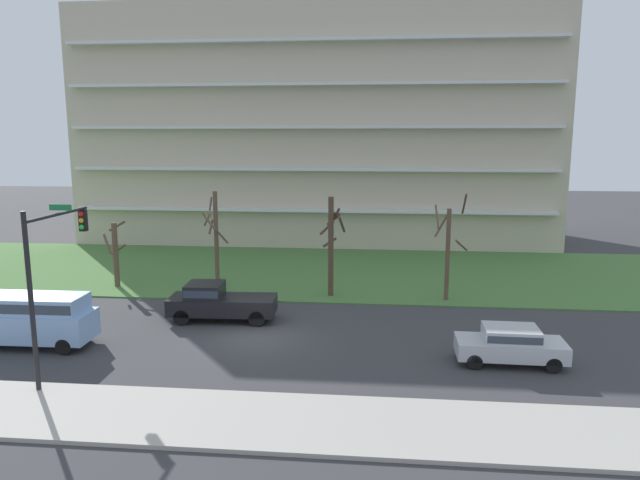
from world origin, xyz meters
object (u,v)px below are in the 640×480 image
sedan_silver_center_left (510,344)px  van_blue_center_right (33,316)px  tree_far_left (115,253)px  traffic_signal_mast (50,264)px  pickup_black_near_left (218,301)px  tree_right (448,248)px  tree_center (331,243)px  tree_left (216,238)px

sedan_silver_center_left → van_blue_center_right: size_ratio=0.85×
tree_far_left → traffic_signal_mast: bearing=-74.1°
tree_far_left → pickup_black_near_left: (8.11, -5.89, -1.17)m
pickup_black_near_left → sedan_silver_center_left: 14.33m
van_blue_center_right → tree_far_left: bearing=94.3°
tree_right → van_blue_center_right: bearing=-154.3°
tree_center → pickup_black_near_left: (-5.41, -5.08, -2.18)m
tree_left → pickup_black_near_left: size_ratio=1.10×
tree_far_left → sedan_silver_center_left: (21.71, -10.38, -1.32)m
pickup_black_near_left → traffic_signal_mast: bearing=58.7°
tree_left → traffic_signal_mast: bearing=-99.9°
tree_center → tree_left: bearing=170.9°
pickup_black_near_left → sedan_silver_center_left: size_ratio=1.24×
tree_left → sedan_silver_center_left: tree_left is taller
sedan_silver_center_left → tree_center: bearing=131.7°
tree_right → van_blue_center_right: tree_right is taller
tree_left → tree_right: tree_right is taller
tree_right → traffic_signal_mast: bearing=-142.6°
sedan_silver_center_left → traffic_signal_mast: (-17.83, -3.20, 3.66)m
pickup_black_near_left → van_blue_center_right: van_blue_center_right is taller
tree_right → van_blue_center_right: size_ratio=1.20×
tree_center → sedan_silver_center_left: bearing=-49.5°
tree_far_left → tree_right: tree_right is taller
tree_left → van_blue_center_right: 12.13m
tree_center → pickup_black_near_left: bearing=-136.8°
tree_right → tree_left: bearing=174.0°
sedan_silver_center_left → traffic_signal_mast: traffic_signal_mast is taller
tree_center → tree_far_left: bearing=176.6°
tree_center → pickup_black_near_left: size_ratio=1.08×
tree_left → van_blue_center_right: (-5.37, -10.72, -1.81)m
pickup_black_near_left → traffic_signal_mast: (-4.23, -7.69, 3.52)m
tree_center → tree_right: bearing=-2.7°
pickup_black_near_left → van_blue_center_right: 8.46m
tree_right → pickup_black_near_left: (-12.08, -4.76, -2.08)m
tree_left → tree_right: size_ratio=0.96×
tree_center → van_blue_center_right: size_ratio=1.13×
tree_far_left → traffic_signal_mast: traffic_signal_mast is taller
pickup_black_near_left → sedan_silver_center_left: pickup_black_near_left is taller
traffic_signal_mast → sedan_silver_center_left: bearing=10.2°
tree_right → sedan_silver_center_left: size_ratio=1.41×
pickup_black_near_left → tree_center: bearing=-139.3°
tree_right → pickup_black_near_left: bearing=-158.5°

